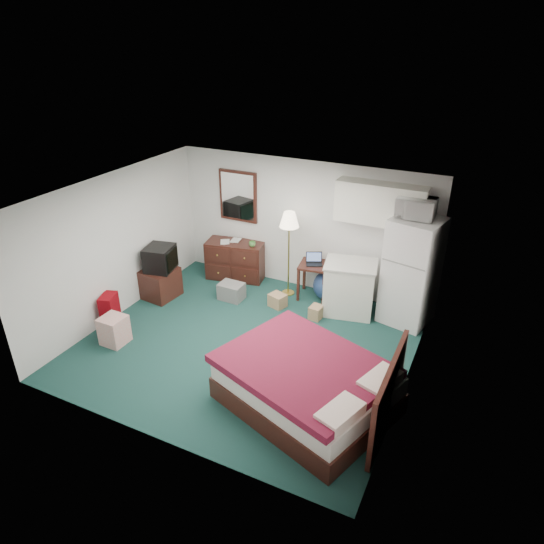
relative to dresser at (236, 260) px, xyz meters
The scene contains 25 objects.
floor 2.41m from the dresser, 56.30° to the right, with size 5.00×4.50×0.01m, color #153331.
ceiling 3.18m from the dresser, 56.30° to the right, with size 5.00×4.50×0.01m, color silver.
walls 2.53m from the dresser, 56.30° to the right, with size 5.01×4.51×2.50m.
mirror 1.28m from the dresser, 97.02° to the left, with size 0.80×0.06×1.00m, color white, non-canonical shape.
upper_cabinets 3.18m from the dresser, ahead, with size 1.50×0.35×0.70m, color white, non-canonical shape.
headboard 4.74m from the dresser, 37.07° to the right, with size 0.06×1.56×1.00m, color black, non-canonical shape.
dresser is the anchor object (origin of this frame).
floor_lamp 1.31m from the dresser, ahead, with size 0.36×0.36×1.65m, color gold, non-canonical shape.
desk 1.71m from the dresser, ahead, with size 0.54×0.54×0.68m, color black, non-canonical shape.
exercise_ball 1.99m from the dresser, ahead, with size 0.57×0.57×0.57m, color navy.
kitchen_counter 2.49m from the dresser, ahead, with size 0.85×0.65×0.93m, color white, non-canonical shape.
fridge 3.49m from the dresser, ahead, with size 0.77×0.77×1.86m, color white, non-canonical shape.
bed 3.94m from the dresser, 46.47° to the right, with size 2.10×1.64×0.67m, color #490D19, non-canonical shape.
tv_stand 1.58m from the dresser, 124.19° to the right, with size 0.56×0.61×0.56m, color black, non-canonical shape.
suitcase 2.69m from the dresser, 112.61° to the right, with size 0.22×0.36×0.58m, color #5C0103, non-canonical shape.
retail_box 2.93m from the dresser, 102.19° to the right, with size 0.37×0.37×0.47m, color silver, non-canonical shape.
file_bin 0.91m from the dresser, 65.81° to the right, with size 0.45×0.34×0.31m, color slate, non-canonical shape.
cardboard_box_a 1.45m from the dresser, 28.37° to the right, with size 0.29×0.24×0.24m, color tan, non-canonical shape.
cardboard_box_b 2.19m from the dresser, 20.35° to the right, with size 0.20×0.24×0.24m, color tan, non-canonical shape.
laptop 1.76m from the dresser, ahead, with size 0.29×0.24×0.20m, color black, non-canonical shape.
crt_tv 1.58m from the dresser, 124.07° to the right, with size 0.49×0.53×0.46m, color black, non-canonical shape.
microwave 3.77m from the dresser, ahead, with size 0.59×0.33×0.40m, color white.
book_a 0.58m from the dresser, 151.88° to the right, with size 0.18×0.02×0.24m, color tan.
book_b 0.52m from the dresser, 154.41° to the left, with size 0.18×0.02×0.24m, color tan.
mug 0.61m from the dresser, ahead, with size 0.13×0.10×0.13m, color #539645.
Camera 1 is at (3.18, -5.62, 4.57)m, focal length 32.00 mm.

